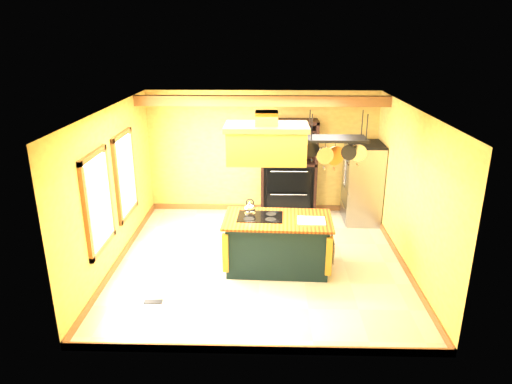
{
  "coord_description": "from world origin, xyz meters",
  "views": [
    {
      "loc": [
        0.12,
        -7.27,
        3.85
      ],
      "look_at": [
        -0.08,
        0.3,
        1.2
      ],
      "focal_mm": 32.0,
      "sensor_mm": 36.0,
      "label": 1
    }
  ],
  "objects_px": {
    "range_hood": "(266,142)",
    "pot_rack": "(337,145)",
    "hutch": "(288,178)",
    "kitchen_island": "(277,243)",
    "refrigerator": "(362,185)"
  },
  "relations": [
    {
      "from": "hutch",
      "to": "kitchen_island",
      "type": "bearing_deg",
      "value": -96.4
    },
    {
      "from": "kitchen_island",
      "to": "pot_rack",
      "type": "xyz_separation_m",
      "value": [
        0.91,
        0.01,
        1.71
      ]
    },
    {
      "from": "range_hood",
      "to": "hutch",
      "type": "distance_m",
      "value": 2.91
    },
    {
      "from": "range_hood",
      "to": "pot_rack",
      "type": "bearing_deg",
      "value": 0.55
    },
    {
      "from": "pot_rack",
      "to": "kitchen_island",
      "type": "bearing_deg",
      "value": -179.39
    },
    {
      "from": "kitchen_island",
      "to": "range_hood",
      "type": "relative_size",
      "value": 1.41
    },
    {
      "from": "kitchen_island",
      "to": "hutch",
      "type": "height_order",
      "value": "hutch"
    },
    {
      "from": "pot_rack",
      "to": "refrigerator",
      "type": "relative_size",
      "value": 0.6
    },
    {
      "from": "hutch",
      "to": "range_hood",
      "type": "bearing_deg",
      "value": -100.82
    },
    {
      "from": "range_hood",
      "to": "pot_rack",
      "type": "xyz_separation_m",
      "value": [
        1.1,
        0.01,
        -0.05
      ]
    },
    {
      "from": "kitchen_island",
      "to": "refrigerator",
      "type": "xyz_separation_m",
      "value": [
        1.82,
        2.14,
        0.34
      ]
    },
    {
      "from": "kitchen_island",
      "to": "pot_rack",
      "type": "relative_size",
      "value": 1.85
    },
    {
      "from": "refrigerator",
      "to": "hutch",
      "type": "distance_m",
      "value": 1.58
    },
    {
      "from": "refrigerator",
      "to": "pot_rack",
      "type": "bearing_deg",
      "value": -113.26
    },
    {
      "from": "pot_rack",
      "to": "hutch",
      "type": "distance_m",
      "value": 2.91
    }
  ]
}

